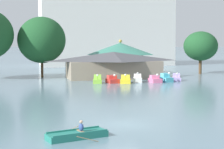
# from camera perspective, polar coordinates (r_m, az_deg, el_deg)

# --- Properties ---
(ground_plane) EXTENTS (2000.00, 2000.00, 0.00)m
(ground_plane) POSITION_cam_1_polar(r_m,az_deg,el_deg) (29.28, 1.85, -7.70)
(ground_plane) COLOR slate
(rowboat_with_rower) EXTENTS (4.31, 3.21, 1.22)m
(rowboat_with_rower) POSITION_cam_1_polar(r_m,az_deg,el_deg) (25.07, -5.41, -9.28)
(rowboat_with_rower) COLOR #237A6B
(rowboat_with_rower) RESTS_ON ground
(pedal_boat_lime) EXTENTS (1.89, 2.61, 1.53)m
(pedal_boat_lime) POSITION_cam_1_polar(r_m,az_deg,el_deg) (59.87, -2.26, -0.83)
(pedal_boat_lime) COLOR #8CCC3F
(pedal_boat_lime) RESTS_ON ground
(pedal_boat_red) EXTENTS (1.93, 2.54, 1.54)m
(pedal_boat_red) POSITION_cam_1_polar(r_m,az_deg,el_deg) (60.32, 0.05, -0.82)
(pedal_boat_red) COLOR red
(pedal_boat_red) RESTS_ON ground
(pedal_boat_yellow) EXTENTS (2.33, 2.86, 1.62)m
(pedal_boat_yellow) POSITION_cam_1_polar(r_m,az_deg,el_deg) (59.92, 2.12, -0.83)
(pedal_boat_yellow) COLOR yellow
(pedal_boat_yellow) RESTS_ON ground
(pedal_boat_white) EXTENTS (2.16, 3.04, 1.74)m
(pedal_boat_white) POSITION_cam_1_polar(r_m,az_deg,el_deg) (61.66, 3.97, -0.67)
(pedal_boat_white) COLOR white
(pedal_boat_white) RESTS_ON ground
(pedal_boat_pink) EXTENTS (1.73, 2.38, 1.53)m
(pedal_boat_pink) POSITION_cam_1_polar(r_m,az_deg,el_deg) (61.47, 6.69, -0.76)
(pedal_boat_pink) COLOR pink
(pedal_boat_pink) RESTS_ON ground
(pedal_boat_cyan) EXTENTS (1.88, 2.48, 1.70)m
(pedal_boat_cyan) POSITION_cam_1_polar(r_m,az_deg,el_deg) (62.57, 8.35, -0.60)
(pedal_boat_cyan) COLOR #4CB7CC
(pedal_boat_cyan) RESTS_ON ground
(pedal_boat_lavender) EXTENTS (2.24, 3.19, 1.51)m
(pedal_boat_lavender) POSITION_cam_1_polar(r_m,az_deg,el_deg) (64.75, 9.96, -0.52)
(pedal_boat_lavender) COLOR #B299D8
(pedal_boat_lavender) RESTS_ON ground
(boathouse) EXTENTS (18.28, 8.92, 4.91)m
(boathouse) POSITION_cam_1_polar(r_m,az_deg,el_deg) (68.68, 0.21, 1.59)
(boathouse) COLOR gray
(boathouse) RESTS_ON ground
(green_roof_pavilion) EXTENTS (14.15, 14.15, 7.36)m
(green_roof_pavilion) POSITION_cam_1_polar(r_m,az_deg,el_deg) (78.70, 1.29, 2.96)
(green_roof_pavilion) COLOR brown
(green_roof_pavilion) RESTS_ON ground
(shoreline_tree_mid) EXTENTS (9.17, 9.17, 11.58)m
(shoreline_tree_mid) POSITION_cam_1_polar(r_m,az_deg,el_deg) (72.03, -10.85, 5.28)
(shoreline_tree_mid) COLOR brown
(shoreline_tree_mid) RESTS_ON ground
(shoreline_tree_right) EXTENTS (7.25, 7.25, 9.09)m
(shoreline_tree_right) POSITION_cam_1_polar(r_m,az_deg,el_deg) (81.05, 13.57, 4.30)
(shoreline_tree_right) COLOR brown
(shoreline_tree_right) RESTS_ON ground
(background_building_block) EXTENTS (39.77, 18.03, 27.98)m
(background_building_block) POSITION_cam_1_polar(r_m,az_deg,el_deg) (113.55, -1.12, 8.57)
(background_building_block) COLOR silver
(background_building_block) RESTS_ON ground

